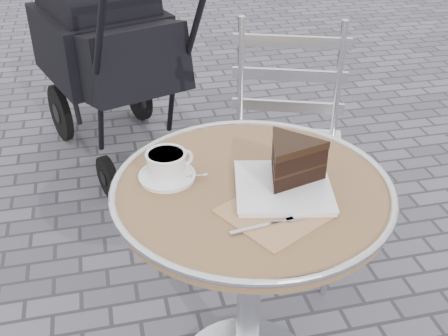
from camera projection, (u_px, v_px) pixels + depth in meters
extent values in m
cylinder|color=silver|center=(249.00, 292.00, 1.61)|extent=(0.07, 0.07, 0.67)
cylinder|color=tan|center=(252.00, 192.00, 1.42)|extent=(0.70, 0.70, 0.03)
torus|color=silver|center=(252.00, 187.00, 1.42)|extent=(0.72, 0.72, 0.02)
cylinder|color=white|center=(167.00, 177.00, 1.45)|extent=(0.14, 0.14, 0.01)
cylinder|color=white|center=(166.00, 164.00, 1.43)|extent=(0.13, 0.13, 0.06)
torus|color=white|center=(185.00, 159.00, 1.45)|extent=(0.05, 0.03, 0.05)
cylinder|color=beige|center=(166.00, 155.00, 1.41)|extent=(0.09, 0.09, 0.01)
cube|color=#AC7B5E|center=(274.00, 213.00, 1.32)|extent=(0.28, 0.28, 0.00)
cube|color=white|center=(283.00, 188.00, 1.39)|extent=(0.27, 0.27, 0.01)
cylinder|color=silver|center=(229.00, 237.00, 2.03)|extent=(0.03, 0.03, 0.47)
cylinder|color=silver|center=(329.00, 245.00, 1.99)|extent=(0.03, 0.03, 0.47)
cylinder|color=silver|center=(239.00, 183.00, 2.33)|extent=(0.03, 0.03, 0.47)
cylinder|color=silver|center=(326.00, 189.00, 2.29)|extent=(0.03, 0.03, 0.47)
cube|color=silver|center=(284.00, 156.00, 2.03)|extent=(0.54, 0.54, 0.02)
cube|color=black|center=(117.00, 58.00, 2.74)|extent=(0.68, 0.85, 0.45)
cylinder|color=black|center=(108.00, 177.00, 2.62)|extent=(0.10, 0.20, 0.20)
cylinder|color=black|center=(194.00, 150.00, 2.83)|extent=(0.10, 0.20, 0.20)
cylinder|color=black|center=(60.00, 113.00, 3.07)|extent=(0.14, 0.31, 0.31)
cylinder|color=black|center=(138.00, 94.00, 3.28)|extent=(0.14, 0.31, 0.31)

